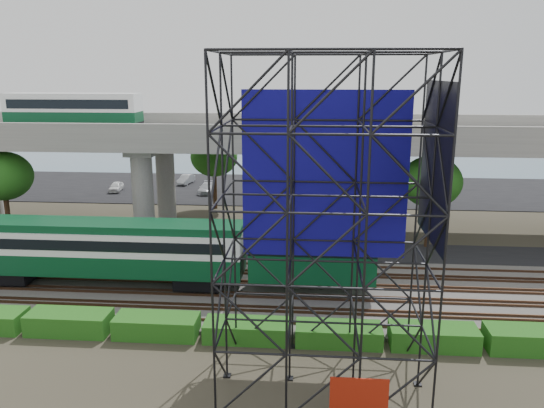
{
  "coord_description": "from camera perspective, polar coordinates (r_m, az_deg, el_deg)",
  "views": [
    {
      "loc": [
        4.52,
        -30.47,
        14.21
      ],
      "look_at": [
        1.57,
        6.0,
        5.09
      ],
      "focal_mm": 35.0,
      "sensor_mm": 36.0,
      "label": 1
    }
  ],
  "objects": [
    {
      "name": "parking_lot",
      "position": [
        66.17,
        0.6,
        1.63
      ],
      "size": [
        90.0,
        18.0,
        0.08
      ],
      "primitive_type": "cube",
      "color": "black",
      "rests_on": "ground"
    },
    {
      "name": "scaffold_tower",
      "position": [
        23.48,
        5.73,
        -2.74
      ],
      "size": [
        9.36,
        6.36,
        15.0
      ],
      "color": "black",
      "rests_on": "ground"
    },
    {
      "name": "suv",
      "position": [
        47.21,
        -18.06,
        -3.13
      ],
      "size": [
        6.17,
        3.99,
        1.58
      ],
      "primitive_type": "imported",
      "rotation": [
        0.0,
        0.0,
        1.31
      ],
      "color": "black",
      "rests_on": "service_road"
    },
    {
      "name": "ground",
      "position": [
        33.93,
        -3.52,
        -10.79
      ],
      "size": [
        140.0,
        140.0,
        0.0
      ],
      "primitive_type": "plane",
      "color": "#474233",
      "rests_on": "ground"
    },
    {
      "name": "hedge_strip",
      "position": [
        29.73,
        -2.76,
        -13.36
      ],
      "size": [
        34.6,
        1.8,
        1.2
      ],
      "color": "#155112",
      "rests_on": "ground"
    },
    {
      "name": "rail_tracks",
      "position": [
        35.62,
        -3.07,
        -9.04
      ],
      "size": [
        90.0,
        9.52,
        0.16
      ],
      "color": "#472D1E",
      "rests_on": "ballast_bed"
    },
    {
      "name": "commuter_train",
      "position": [
        36.39,
        -14.77,
        -4.62
      ],
      "size": [
        29.3,
        3.06,
        4.3
      ],
      "color": "black",
      "rests_on": "rail_tracks"
    },
    {
      "name": "trees",
      "position": [
        48.31,
        -6.42,
        3.61
      ],
      "size": [
        40.94,
        16.94,
        7.69
      ],
      "color": "#382314",
      "rests_on": "ground"
    },
    {
      "name": "harbor_water",
      "position": [
        87.75,
        1.62,
        4.68
      ],
      "size": [
        140.0,
        40.0,
        0.03
      ],
      "primitive_type": "cube",
      "color": "slate",
      "rests_on": "ground"
    },
    {
      "name": "overpass",
      "position": [
        47.21,
        -2.45,
        6.69
      ],
      "size": [
        80.0,
        12.0,
        12.4
      ],
      "color": "#9E9B93",
      "rests_on": "ground"
    },
    {
      "name": "service_road",
      "position": [
        43.59,
        -1.58,
        -4.98
      ],
      "size": [
        90.0,
        5.0,
        0.08
      ],
      "primitive_type": "cube",
      "color": "black",
      "rests_on": "ground"
    },
    {
      "name": "ballast_bed",
      "position": [
        35.69,
        -3.07,
        -9.31
      ],
      "size": [
        90.0,
        12.0,
        0.2
      ],
      "primitive_type": "cube",
      "color": "slate",
      "rests_on": "ground"
    },
    {
      "name": "parked_cars",
      "position": [
        65.73,
        1.39,
        2.1
      ],
      "size": [
        39.22,
        9.23,
        1.28
      ],
      "color": "white",
      "rests_on": "parking_lot"
    }
  ]
}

